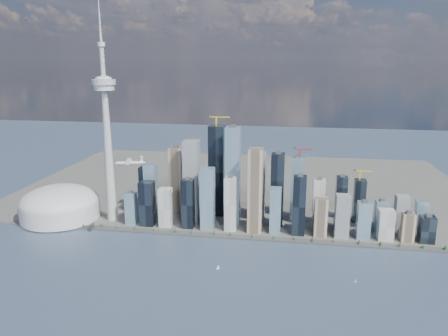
% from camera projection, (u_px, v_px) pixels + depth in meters
% --- Properties ---
extents(ground, '(4000.00, 4000.00, 0.00)m').
position_uv_depth(ground, '(200.00, 291.00, 793.96)').
color(ground, '#313F56').
rests_on(ground, ground).
extents(seawall, '(1100.00, 22.00, 4.00)m').
position_uv_depth(seawall, '(222.00, 236.00, 1032.72)').
color(seawall, '#383838').
rests_on(seawall, ground).
extents(land, '(1400.00, 900.00, 3.00)m').
position_uv_depth(land, '(244.00, 184.00, 1463.50)').
color(land, '#4C4C47').
rests_on(land, ground).
extents(shoreline_trees, '(960.53, 7.20, 8.80)m').
position_uv_depth(shoreline_trees, '(222.00, 233.00, 1031.07)').
color(shoreline_trees, '#3F2D1E').
rests_on(shoreline_trees, seawall).
extents(skyscraper_cluster, '(736.00, 142.00, 266.30)m').
position_uv_depth(skyscraper_cluster, '(252.00, 194.00, 1086.74)').
color(skyscraper_cluster, black).
rests_on(skyscraper_cluster, land).
extents(needle_tower, '(56.00, 56.00, 550.50)m').
position_uv_depth(needle_tower, '(107.00, 131.00, 1079.80)').
color(needle_tower, '#ACADA7').
rests_on(needle_tower, land).
extents(dome_stadium, '(200.00, 200.00, 86.00)m').
position_uv_depth(dome_stadium, '(60.00, 205.00, 1140.10)').
color(dome_stadium, silver).
rests_on(dome_stadium, land).
extents(airplane, '(64.60, 57.67, 16.03)m').
position_uv_depth(airplane, '(130.00, 162.00, 921.63)').
color(airplane, silver).
rests_on(airplane, ground).
extents(sailboat_west, '(7.31, 4.33, 10.38)m').
position_uv_depth(sailboat_west, '(218.00, 268.00, 874.60)').
color(sailboat_west, silver).
rests_on(sailboat_west, ground).
extents(sailboat_east, '(5.86, 3.24, 8.25)m').
position_uv_depth(sailboat_east, '(355.00, 281.00, 822.71)').
color(sailboat_east, silver).
rests_on(sailboat_east, ground).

